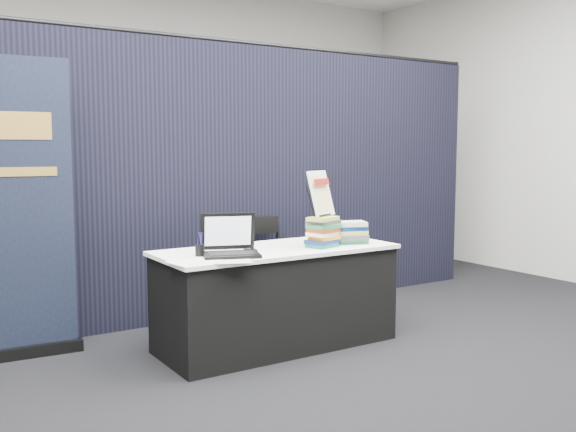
% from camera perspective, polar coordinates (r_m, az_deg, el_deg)
% --- Properties ---
extents(floor, '(8.00, 8.00, 0.00)m').
position_cam_1_polar(floor, '(4.53, 2.74, -13.17)').
color(floor, black).
rests_on(floor, ground).
extents(wall_back, '(8.00, 0.02, 3.50)m').
position_cam_1_polar(wall_back, '(7.89, -14.46, 7.75)').
color(wall_back, beige).
rests_on(wall_back, floor).
extents(drape_partition, '(6.00, 0.08, 2.40)m').
position_cam_1_polar(drape_partition, '(5.67, -6.64, 3.07)').
color(drape_partition, black).
rests_on(drape_partition, floor).
extents(display_table, '(1.80, 0.75, 0.75)m').
position_cam_1_polar(display_table, '(4.87, -1.03, -7.19)').
color(display_table, black).
rests_on(display_table, floor).
extents(laptop, '(0.45, 0.43, 0.29)m').
position_cam_1_polar(laptop, '(4.47, -5.40, -2.65)').
color(laptop, black).
rests_on(laptop, display_table).
extents(mouse, '(0.11, 0.14, 0.04)m').
position_cam_1_polar(mouse, '(4.56, -3.36, -3.08)').
color(mouse, black).
rests_on(mouse, display_table).
extents(brochure_left, '(0.35, 0.27, 0.00)m').
position_cam_1_polar(brochure_left, '(4.26, -8.28, -4.01)').
color(brochure_left, white).
rests_on(brochure_left, display_table).
extents(brochure_mid, '(0.30, 0.26, 0.00)m').
position_cam_1_polar(brochure_mid, '(4.24, -5.03, -4.02)').
color(brochure_mid, silver).
rests_on(brochure_mid, display_table).
extents(brochure_right, '(0.34, 0.27, 0.00)m').
position_cam_1_polar(brochure_right, '(4.45, -7.19, -3.57)').
color(brochure_right, white).
rests_on(brochure_right, display_table).
extents(pen_cup, '(0.07, 0.07, 0.08)m').
position_cam_1_polar(pen_cup, '(4.44, -7.84, -3.06)').
color(pen_cup, black).
rests_on(pen_cup, display_table).
extents(book_stack_tall, '(0.24, 0.21, 0.23)m').
position_cam_1_polar(book_stack_tall, '(4.82, 3.14, -1.41)').
color(book_stack_tall, '#19605B').
rests_on(book_stack_tall, display_table).
extents(book_stack_short, '(0.29, 0.25, 0.17)m').
position_cam_1_polar(book_stack_short, '(5.03, 5.63, -1.46)').
color(book_stack_short, '#217E44').
rests_on(book_stack_short, display_table).
extents(info_sign, '(0.28, 0.20, 0.35)m').
position_cam_1_polar(info_sign, '(4.82, 2.95, 1.97)').
color(info_sign, black).
rests_on(info_sign, book_stack_tall).
extents(pullup_banner, '(0.91, 0.17, 2.12)m').
position_cam_1_polar(pullup_banner, '(4.87, -23.42, -0.92)').
color(pullup_banner, black).
rests_on(pullup_banner, floor).
extents(stacking_chair, '(0.40, 0.41, 0.88)m').
position_cam_1_polar(stacking_chair, '(5.65, -1.75, -4.15)').
color(stacking_chair, black).
rests_on(stacking_chair, floor).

